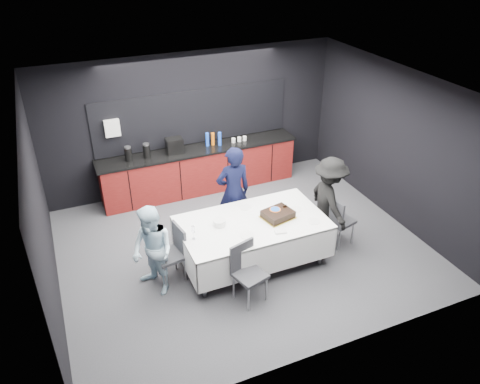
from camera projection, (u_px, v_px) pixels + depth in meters
name	position (u px, v px, depth m)	size (l,w,h in m)	color
ground	(242.00, 247.00, 8.09)	(6.00, 6.00, 0.00)	#444449
room_shell	(243.00, 149.00, 7.16)	(6.04, 5.04, 2.82)	white
kitchenette	(199.00, 166.00, 9.58)	(4.10, 0.64, 2.05)	#5C100E
party_table	(252.00, 229.00, 7.45)	(2.32, 1.32, 0.78)	#99999E
cake_assembly	(278.00, 214.00, 7.45)	(0.56, 0.49, 0.16)	gold
plate_stack	(219.00, 223.00, 7.26)	(0.20, 0.20, 0.10)	white
loose_plate_near	(247.00, 235.00, 7.05)	(0.22, 0.22, 0.01)	white
loose_plate_right_a	(296.00, 209.00, 7.69)	(0.20, 0.20, 0.01)	white
loose_plate_right_b	(314.00, 221.00, 7.38)	(0.21, 0.21, 0.01)	white
loose_plate_far	(246.00, 207.00, 7.74)	(0.20, 0.20, 0.01)	white
fork_pile	(280.00, 231.00, 7.12)	(0.18, 0.11, 0.03)	white
champagne_flute	(193.00, 230.00, 6.90)	(0.06, 0.06, 0.22)	white
chair_left	(174.00, 250.00, 7.15)	(0.48, 0.48, 0.92)	#313237
chair_right	(337.00, 218.00, 7.91)	(0.51, 0.51, 0.92)	#313237
chair_near	(247.00, 268.00, 6.77)	(0.52, 0.52, 0.92)	#313237
person_center	(233.00, 192.00, 8.05)	(0.62, 0.40, 1.69)	black
person_left	(153.00, 251.00, 6.81)	(0.70, 0.55, 1.44)	silver
person_right	(329.00, 201.00, 7.92)	(1.02, 0.58, 1.57)	black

